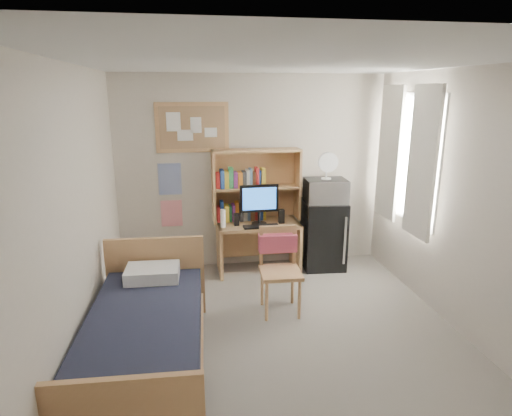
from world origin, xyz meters
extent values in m
cube|color=gray|center=(0.00, 0.00, -0.01)|extent=(3.60, 4.20, 0.02)
cube|color=silver|center=(0.00, 0.00, 2.60)|extent=(3.60, 4.20, 0.02)
cube|color=beige|center=(0.00, 2.10, 1.30)|extent=(3.60, 0.04, 2.60)
cube|color=beige|center=(0.00, -2.10, 1.30)|extent=(3.60, 0.04, 2.60)
cube|color=beige|center=(-1.80, 0.00, 1.30)|extent=(0.04, 4.20, 2.60)
cube|color=beige|center=(1.80, 0.00, 1.30)|extent=(0.04, 4.20, 2.60)
cube|color=white|center=(1.75, 1.20, 1.60)|extent=(0.10, 1.40, 1.70)
cube|color=white|center=(1.72, 0.80, 1.60)|extent=(0.04, 0.55, 1.70)
cube|color=white|center=(1.72, 1.60, 1.60)|extent=(0.04, 0.55, 1.70)
cube|color=#A37E56|center=(-0.78, 2.08, 1.92)|extent=(0.94, 0.03, 0.64)
cube|color=#27439C|center=(-1.10, 2.09, 1.25)|extent=(0.30, 0.01, 0.42)
cube|color=red|center=(-1.10, 2.09, 0.78)|extent=(0.28, 0.01, 0.36)
cube|color=tan|center=(0.04, 1.80, 0.34)|extent=(1.10, 0.57, 0.68)
cube|color=tan|center=(0.09, 0.63, 0.48)|extent=(0.49, 0.49, 0.95)
cube|color=black|center=(0.95, 1.80, 0.47)|extent=(0.59, 0.59, 0.94)
cube|color=black|center=(-1.28, -0.23, 0.27)|extent=(1.06, 2.01, 0.54)
cube|color=tan|center=(0.04, 1.95, 1.16)|extent=(1.18, 0.32, 0.96)
cube|color=black|center=(0.04, 1.74, 0.95)|extent=(0.50, 0.05, 0.54)
cube|color=black|center=(0.04, 1.60, 0.69)|extent=(0.46, 0.16, 0.02)
cube|color=black|center=(-0.26, 1.73, 0.76)|extent=(0.07, 0.07, 0.16)
cube|color=black|center=(0.34, 1.75, 0.77)|extent=(0.08, 0.08, 0.18)
cylinder|color=white|center=(-0.44, 1.69, 0.80)|extent=(0.07, 0.07, 0.23)
cube|color=#D9526A|center=(0.10, 0.83, 0.74)|extent=(0.43, 0.14, 0.20)
cube|color=silver|center=(0.95, 1.78, 1.09)|extent=(0.56, 0.44, 0.31)
cylinder|color=white|center=(0.95, 1.78, 1.41)|extent=(0.28, 0.28, 0.33)
cube|color=white|center=(-1.25, 0.52, 0.61)|extent=(0.54, 0.39, 0.13)
camera|label=1|loc=(-0.85, -3.56, 2.37)|focal=30.00mm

